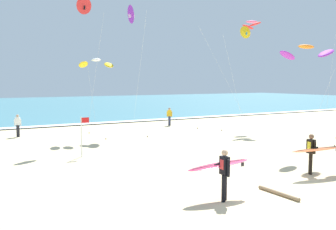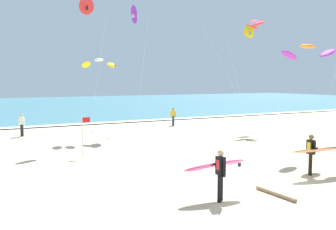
{
  "view_description": "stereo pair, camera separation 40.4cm",
  "coord_description": "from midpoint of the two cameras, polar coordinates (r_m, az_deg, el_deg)",
  "views": [
    {
      "loc": [
        -9.42,
        -9.21,
        3.9
      ],
      "look_at": [
        -0.61,
        6.23,
        2.28
      ],
      "focal_mm": 39.41,
      "sensor_mm": 36.0,
      "label": 1
    },
    {
      "loc": [
        -9.07,
        -9.41,
        3.9
      ],
      "look_at": [
        -0.61,
        6.23,
        2.28
      ],
      "focal_mm": 39.41,
      "sensor_mm": 36.0,
      "label": 2
    }
  ],
  "objects": [
    {
      "name": "ground_plane",
      "position": [
        13.69,
        14.77,
        -11.52
      ],
      "size": [
        160.0,
        160.0,
        0.0
      ],
      "primitive_type": "plane",
      "color": "beige"
    },
    {
      "name": "ocean_water",
      "position": [
        63.13,
        -21.24,
        1.36
      ],
      "size": [
        160.0,
        60.0,
        0.08
      ],
      "primitive_type": "cube",
      "color": "teal",
      "rests_on": "ground"
    },
    {
      "name": "shoreline_foam",
      "position": [
        34.13,
        -13.8,
        -1.35
      ],
      "size": [
        160.0,
        1.27,
        0.01
      ],
      "primitive_type": "cube",
      "color": "white",
      "rests_on": "ocean_water"
    },
    {
      "name": "surfer_lead",
      "position": [
        16.47,
        20.98,
        -5.12
      ],
      "size": [
        2.5,
        1.09,
        1.71
      ],
      "color": "black",
      "rests_on": "ground"
    },
    {
      "name": "surfer_trailing",
      "position": [
        12.37,
        7.34,
        -8.16
      ],
      "size": [
        2.34,
        1.03,
        1.71
      ],
      "color": "black",
      "rests_on": "ground"
    },
    {
      "name": "kite_delta_violet_near",
      "position": [
        28.92,
        -6.07,
        15.19
      ],
      "size": [
        0.52,
        3.78,
        9.64
      ],
      "color": "purple",
      "rests_on": "ground"
    },
    {
      "name": "kite_arc_ivory_mid",
      "position": [
        25.68,
        -11.49,
        7.85
      ],
      "size": [
        2.41,
        3.19,
        5.45
      ],
      "color": "yellow",
      "rests_on": "ground"
    },
    {
      "name": "kite_delta_golden_far",
      "position": [
        30.64,
        11.53,
        12.38
      ],
      "size": [
        2.67,
        0.4,
        8.33
      ],
      "color": "yellow",
      "rests_on": "ground"
    },
    {
      "name": "kite_arc_rose_low",
      "position": [
        31.92,
        12.4,
        13.51
      ],
      "size": [
        5.08,
        2.82,
        8.89
      ],
      "color": "red",
      "rests_on": "ground"
    },
    {
      "name": "kite_delta_scarlet_distant",
      "position": [
        24.56,
        -13.4,
        16.03
      ],
      "size": [
        2.06,
        0.71,
        9.15
      ],
      "color": "red",
      "rests_on": "ground"
    },
    {
      "name": "kite_arc_amber_outer",
      "position": [
        20.34,
        20.03,
        9.15
      ],
      "size": [
        4.87,
        2.88,
        5.77
      ],
      "color": "purple",
      "rests_on": "ground"
    },
    {
      "name": "bystander_yellow_top",
      "position": [
        32.55,
        -0.13,
        -0.22
      ],
      "size": [
        0.38,
        0.37,
        1.59
      ],
      "color": "#2D334C",
      "rests_on": "ground"
    },
    {
      "name": "bystander_white_top",
      "position": [
        28.06,
        -22.59,
        -1.5
      ],
      "size": [
        0.45,
        0.3,
        1.59
      ],
      "color": "black",
      "rests_on": "ground"
    },
    {
      "name": "lifeguard_flag",
      "position": [
        19.61,
        -13.68,
        -2.65
      ],
      "size": [
        0.45,
        0.05,
        2.1
      ],
      "color": "silver",
      "rests_on": "ground"
    },
    {
      "name": "driftwood_log",
      "position": [
        13.46,
        15.85,
        -11.54
      ],
      "size": [
        0.18,
        1.76,
        0.13
      ],
      "primitive_type": "cylinder",
      "rotation": [
        0.0,
        1.57,
        4.74
      ],
      "color": "#846B4C",
      "rests_on": "ground"
    }
  ]
}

